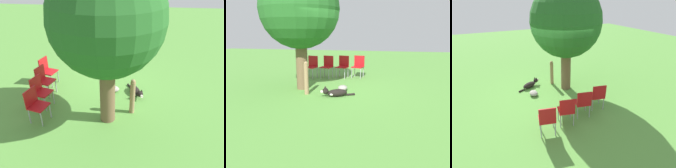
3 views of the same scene
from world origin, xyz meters
The scene contains 9 objects.
ground_plane centered at (0.00, 0.00, 0.00)m, with size 30.00×30.00×0.00m, color #56933D.
oak_tree centered at (-0.08, 0.90, 2.57)m, with size 2.52×2.52×3.85m.
dog centered at (-0.77, -0.38, 0.12)m, with size 0.55×0.98×0.34m.
fence_post centered at (-0.69, 0.54, 0.52)m, with size 0.14×0.14×1.02m.
red_chair_0 centered at (2.16, -0.73, 0.53)m, with size 0.51×0.52×0.91m.
red_chair_1 centered at (2.01, -0.10, 0.53)m, with size 0.51×0.52×0.91m.
red_chair_2 centered at (1.87, 0.53, 0.53)m, with size 0.51×0.52×0.91m.
red_chair_3 centered at (1.72, 1.16, 0.53)m, with size 0.51×0.52×0.91m.
garden_rock centered at (-0.05, -0.47, 0.09)m, with size 0.39×0.30×0.18m.
Camera 1 is at (-0.73, 5.41, 3.65)m, focal length 35.00 mm.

